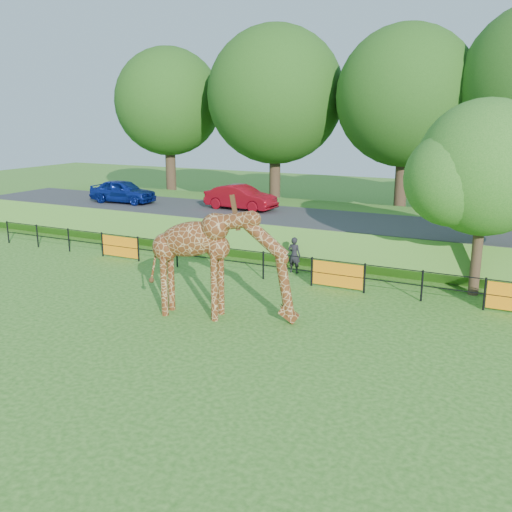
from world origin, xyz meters
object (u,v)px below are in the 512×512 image
Objects in this scene: giraffe at (222,264)px; car_blue at (123,191)px; car_red at (241,197)px; visitor at (294,255)px; tree_east at (488,173)px.

car_blue is at bearing 128.77° from giraffe.
giraffe is 15.69m from car_blue.
car_blue is 0.99× the size of car_red.
giraffe reaches higher than visitor.
car_blue is at bearing -17.04° from visitor.
car_red is 13.19m from tree_east.
car_blue is at bearing 168.18° from tree_east.
car_red is at bearing 103.84° from giraffe.
tree_east is at bearing 29.89° from giraffe.
visitor is 7.75m from tree_east.
visitor is (12.05, -4.23, -1.33)m from car_blue.
tree_east reaches higher than visitor.
tree_east is at bearing -107.15° from car_red.
tree_east is (6.87, 6.06, 2.55)m from giraffe.
visitor is 0.22× the size of tree_east.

